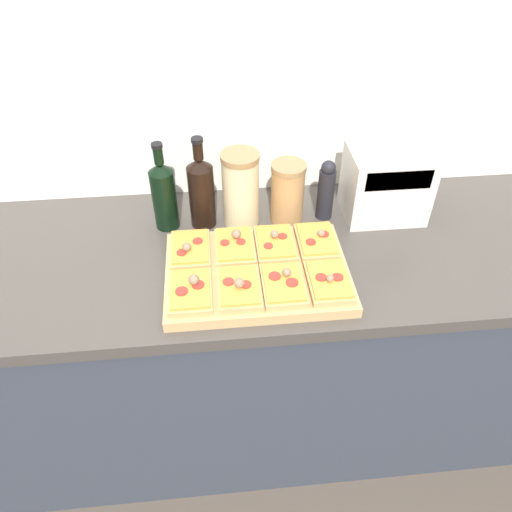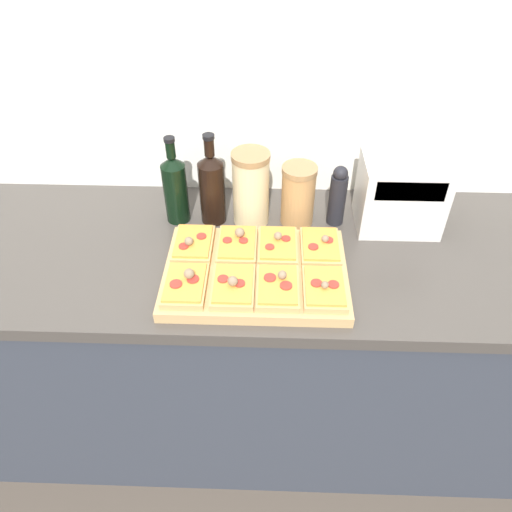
{
  "view_description": "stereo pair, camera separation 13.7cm",
  "coord_description": "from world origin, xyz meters",
  "px_view_note": "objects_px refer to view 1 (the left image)",
  "views": [
    {
      "loc": [
        -0.05,
        -0.8,
        1.84
      ],
      "look_at": [
        0.06,
        0.23,
        0.94
      ],
      "focal_mm": 35.0,
      "sensor_mm": 36.0,
      "label": 1
    },
    {
      "loc": [
        0.09,
        -0.81,
        1.84
      ],
      "look_at": [
        0.06,
        0.23,
        0.94
      ],
      "focal_mm": 35.0,
      "sensor_mm": 36.0,
      "label": 2
    }
  ],
  "objects_px": {
    "olive_oil_bottle": "(164,194)",
    "toaster_oven": "(386,184)",
    "cutting_board": "(257,273)",
    "wine_bottle": "(201,191)",
    "grain_jar_tall": "(241,189)",
    "pepper_mill": "(326,190)",
    "grain_jar_short": "(288,192)"
  },
  "relations": [
    {
      "from": "olive_oil_bottle",
      "to": "toaster_oven",
      "type": "relative_size",
      "value": 1.05
    },
    {
      "from": "cutting_board",
      "to": "wine_bottle",
      "type": "xyz_separation_m",
      "value": [
        -0.14,
        0.26,
        0.11
      ]
    },
    {
      "from": "grain_jar_tall",
      "to": "wine_bottle",
      "type": "bearing_deg",
      "value": 180.0
    },
    {
      "from": "cutting_board",
      "to": "olive_oil_bottle",
      "type": "xyz_separation_m",
      "value": [
        -0.25,
        0.26,
        0.1
      ]
    },
    {
      "from": "olive_oil_bottle",
      "to": "wine_bottle",
      "type": "bearing_deg",
      "value": 0.0
    },
    {
      "from": "toaster_oven",
      "to": "olive_oil_bottle",
      "type": "bearing_deg",
      "value": 179.93
    },
    {
      "from": "olive_oil_bottle",
      "to": "pepper_mill",
      "type": "bearing_deg",
      "value": 0.0
    },
    {
      "from": "wine_bottle",
      "to": "pepper_mill",
      "type": "xyz_separation_m",
      "value": [
        0.38,
        -0.0,
        -0.02
      ]
    },
    {
      "from": "wine_bottle",
      "to": "toaster_oven",
      "type": "bearing_deg",
      "value": -0.09
    },
    {
      "from": "wine_bottle",
      "to": "toaster_oven",
      "type": "relative_size",
      "value": 1.09
    },
    {
      "from": "wine_bottle",
      "to": "grain_jar_short",
      "type": "xyz_separation_m",
      "value": [
        0.26,
        -0.0,
        -0.02
      ]
    },
    {
      "from": "olive_oil_bottle",
      "to": "pepper_mill",
      "type": "xyz_separation_m",
      "value": [
        0.49,
        0.0,
        -0.02
      ]
    },
    {
      "from": "cutting_board",
      "to": "toaster_oven",
      "type": "xyz_separation_m",
      "value": [
        0.43,
        0.26,
        0.1
      ]
    },
    {
      "from": "olive_oil_bottle",
      "to": "cutting_board",
      "type": "bearing_deg",
      "value": -46.09
    },
    {
      "from": "toaster_oven",
      "to": "wine_bottle",
      "type": "bearing_deg",
      "value": 179.91
    },
    {
      "from": "grain_jar_tall",
      "to": "grain_jar_short",
      "type": "relative_size",
      "value": 1.22
    },
    {
      "from": "wine_bottle",
      "to": "grain_jar_short",
      "type": "relative_size",
      "value": 1.51
    },
    {
      "from": "cutting_board",
      "to": "grain_jar_short",
      "type": "distance_m",
      "value": 0.3
    },
    {
      "from": "grain_jar_tall",
      "to": "pepper_mill",
      "type": "bearing_deg",
      "value": 0.0
    },
    {
      "from": "cutting_board",
      "to": "grain_jar_tall",
      "type": "xyz_separation_m",
      "value": [
        -0.02,
        0.26,
        0.1
      ]
    },
    {
      "from": "cutting_board",
      "to": "olive_oil_bottle",
      "type": "distance_m",
      "value": 0.38
    },
    {
      "from": "grain_jar_tall",
      "to": "toaster_oven",
      "type": "height_order",
      "value": "grain_jar_tall"
    },
    {
      "from": "grain_jar_short",
      "to": "pepper_mill",
      "type": "bearing_deg",
      "value": 0.0
    },
    {
      "from": "grain_jar_short",
      "to": "toaster_oven",
      "type": "distance_m",
      "value": 0.31
    },
    {
      "from": "cutting_board",
      "to": "olive_oil_bottle",
      "type": "height_order",
      "value": "olive_oil_bottle"
    },
    {
      "from": "wine_bottle",
      "to": "grain_jar_tall",
      "type": "height_order",
      "value": "wine_bottle"
    },
    {
      "from": "olive_oil_bottle",
      "to": "pepper_mill",
      "type": "height_order",
      "value": "olive_oil_bottle"
    },
    {
      "from": "wine_bottle",
      "to": "olive_oil_bottle",
      "type": "bearing_deg",
      "value": -180.0
    },
    {
      "from": "grain_jar_tall",
      "to": "grain_jar_short",
      "type": "height_order",
      "value": "grain_jar_tall"
    },
    {
      "from": "cutting_board",
      "to": "wine_bottle",
      "type": "relative_size",
      "value": 1.69
    },
    {
      "from": "wine_bottle",
      "to": "grain_jar_short",
      "type": "height_order",
      "value": "wine_bottle"
    },
    {
      "from": "olive_oil_bottle",
      "to": "grain_jar_short",
      "type": "height_order",
      "value": "olive_oil_bottle"
    }
  ]
}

